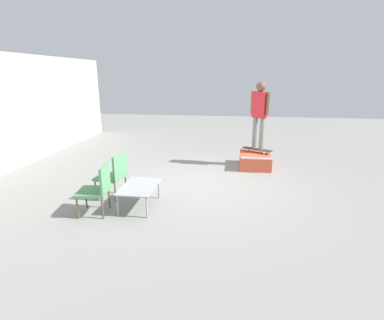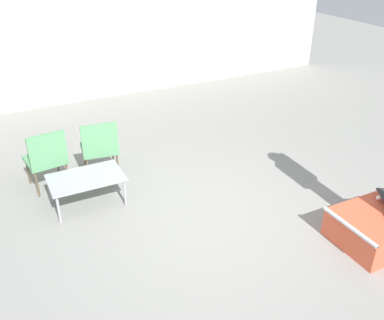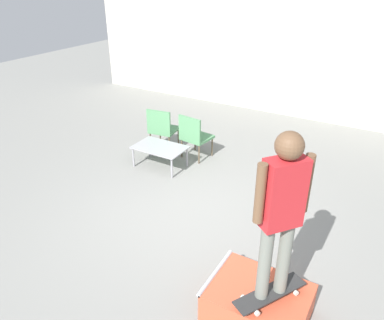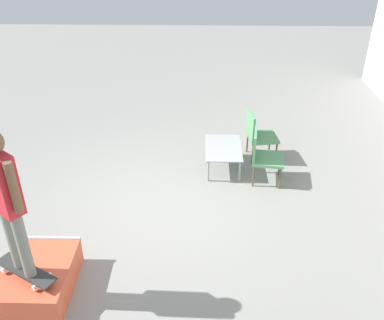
{
  "view_description": "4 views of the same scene",
  "coord_description": "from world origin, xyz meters",
  "px_view_note": "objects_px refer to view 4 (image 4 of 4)",
  "views": [
    {
      "loc": [
        -6.38,
        -0.65,
        2.46
      ],
      "look_at": [
        -0.2,
        0.2,
        0.67
      ],
      "focal_mm": 28.0,
      "sensor_mm": 36.0,
      "label": 1
    },
    {
      "loc": [
        -2.2,
        -3.96,
        3.35
      ],
      "look_at": [
        -0.1,
        0.21,
        0.81
      ],
      "focal_mm": 40.0,
      "sensor_mm": 36.0,
      "label": 2
    },
    {
      "loc": [
        2.54,
        -4.17,
        3.46
      ],
      "look_at": [
        -0.2,
        0.47,
        0.68
      ],
      "focal_mm": 35.0,
      "sensor_mm": 36.0,
      "label": 3
    },
    {
      "loc": [
        5.36,
        0.67,
        4.09
      ],
      "look_at": [
        -0.26,
        0.54,
        0.75
      ],
      "focal_mm": 40.0,
      "sensor_mm": 36.0,
      "label": 4
    }
  ],
  "objects_px": {
    "skateboard_on_ramp": "(26,271)",
    "patio_chair_left": "(258,133)",
    "skate_ramp_box": "(39,279)",
    "person_skater": "(5,194)",
    "patio_chair_right": "(263,154)",
    "coffee_table": "(223,149)"
  },
  "relations": [
    {
      "from": "patio_chair_left",
      "to": "skate_ramp_box",
      "type": "bearing_deg",
      "value": 130.26
    },
    {
      "from": "skateboard_on_ramp",
      "to": "coffee_table",
      "type": "relative_size",
      "value": 0.84
    },
    {
      "from": "skateboard_on_ramp",
      "to": "patio_chair_right",
      "type": "relative_size",
      "value": 0.89
    },
    {
      "from": "skateboard_on_ramp",
      "to": "patio_chair_left",
      "type": "relative_size",
      "value": 0.89
    },
    {
      "from": "person_skater",
      "to": "coffee_table",
      "type": "relative_size",
      "value": 1.83
    },
    {
      "from": "skate_ramp_box",
      "to": "patio_chair_right",
      "type": "relative_size",
      "value": 1.17
    },
    {
      "from": "patio_chair_left",
      "to": "patio_chair_right",
      "type": "height_order",
      "value": "same"
    },
    {
      "from": "skateboard_on_ramp",
      "to": "coffee_table",
      "type": "height_order",
      "value": "skateboard_on_ramp"
    },
    {
      "from": "skateboard_on_ramp",
      "to": "patio_chair_right",
      "type": "bearing_deg",
      "value": 70.78
    },
    {
      "from": "skate_ramp_box",
      "to": "coffee_table",
      "type": "height_order",
      "value": "coffee_table"
    },
    {
      "from": "skate_ramp_box",
      "to": "patio_chair_right",
      "type": "bearing_deg",
      "value": 130.41
    },
    {
      "from": "skateboard_on_ramp",
      "to": "coffee_table",
      "type": "xyz_separation_m",
      "value": [
        -3.07,
        2.41,
        -0.08
      ]
    },
    {
      "from": "person_skater",
      "to": "coffee_table",
      "type": "distance_m",
      "value": 4.07
    },
    {
      "from": "skate_ramp_box",
      "to": "person_skater",
      "type": "xyz_separation_m",
      "value": [
        0.14,
        -0.06,
        1.35
      ]
    },
    {
      "from": "patio_chair_right",
      "to": "coffee_table",
      "type": "bearing_deg",
      "value": 66.99
    },
    {
      "from": "coffee_table",
      "to": "patio_chair_left",
      "type": "bearing_deg",
      "value": 120.93
    },
    {
      "from": "skate_ramp_box",
      "to": "person_skater",
      "type": "height_order",
      "value": "person_skater"
    },
    {
      "from": "person_skater",
      "to": "patio_chair_right",
      "type": "distance_m",
      "value": 4.19
    },
    {
      "from": "skateboard_on_ramp",
      "to": "person_skater",
      "type": "relative_size",
      "value": 0.46
    },
    {
      "from": "skateboard_on_ramp",
      "to": "patio_chair_left",
      "type": "height_order",
      "value": "patio_chair_left"
    },
    {
      "from": "patio_chair_left",
      "to": "patio_chair_right",
      "type": "relative_size",
      "value": 1.0
    },
    {
      "from": "skateboard_on_ramp",
      "to": "patio_chair_right",
      "type": "xyz_separation_m",
      "value": [
        -2.69,
        3.05,
        0.05
      ]
    }
  ]
}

